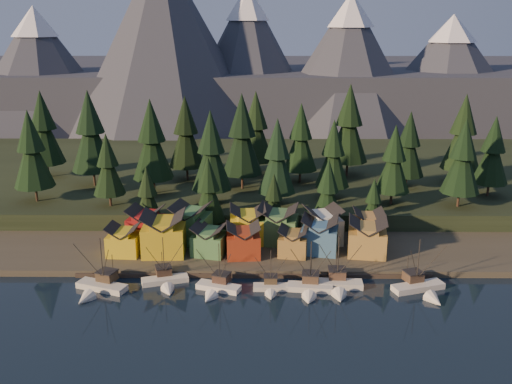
{
  "coord_description": "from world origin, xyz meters",
  "views": [
    {
      "loc": [
        1.34,
        -101.71,
        55.62
      ],
      "look_at": [
        0.41,
        30.0,
        15.51
      ],
      "focal_mm": 40.0,
      "sensor_mm": 36.0,
      "label": 1
    }
  ],
  "objects_px": {
    "boat_6": "(422,282)",
    "house_front_0": "(124,239)",
    "house_back_1": "(191,222)",
    "boat_0": "(98,281)",
    "boat_2": "(216,282)",
    "boat_5": "(338,279)",
    "house_back_0": "(146,224)",
    "boat_3": "(271,283)",
    "house_front_1": "(164,233)",
    "boat_4": "(310,282)",
    "boat_1": "(165,276)"
  },
  "relations": [
    {
      "from": "boat_1",
      "to": "boat_3",
      "type": "relative_size",
      "value": 1.17
    },
    {
      "from": "house_front_1",
      "to": "house_back_0",
      "type": "distance_m",
      "value": 9.9
    },
    {
      "from": "boat_4",
      "to": "house_back_0",
      "type": "bearing_deg",
      "value": 154.83
    },
    {
      "from": "boat_5",
      "to": "boat_6",
      "type": "relative_size",
      "value": 1.01
    },
    {
      "from": "boat_6",
      "to": "house_front_0",
      "type": "relative_size",
      "value": 1.62
    },
    {
      "from": "house_front_1",
      "to": "house_back_0",
      "type": "height_order",
      "value": "house_front_1"
    },
    {
      "from": "boat_2",
      "to": "house_front_1",
      "type": "bearing_deg",
      "value": 148.23
    },
    {
      "from": "boat_5",
      "to": "house_back_1",
      "type": "xyz_separation_m",
      "value": [
        -34.08,
        23.33,
        4.27
      ]
    },
    {
      "from": "boat_1",
      "to": "boat_6",
      "type": "height_order",
      "value": "boat_6"
    },
    {
      "from": "boat_2",
      "to": "boat_3",
      "type": "relative_size",
      "value": 1.17
    },
    {
      "from": "boat_3",
      "to": "boat_5",
      "type": "distance_m",
      "value": 14.47
    },
    {
      "from": "boat_4",
      "to": "boat_5",
      "type": "height_order",
      "value": "boat_5"
    },
    {
      "from": "boat_4",
      "to": "house_back_1",
      "type": "xyz_separation_m",
      "value": [
        -27.92,
        24.75,
        4.33
      ]
    },
    {
      "from": "boat_5",
      "to": "house_back_0",
      "type": "xyz_separation_m",
      "value": [
        -45.51,
        23.75,
        3.76
      ]
    },
    {
      "from": "boat_1",
      "to": "boat_4",
      "type": "bearing_deg",
      "value": -23.44
    },
    {
      "from": "boat_0",
      "to": "house_front_0",
      "type": "distance_m",
      "value": 17.08
    },
    {
      "from": "boat_6",
      "to": "boat_5",
      "type": "bearing_deg",
      "value": 157.93
    },
    {
      "from": "boat_2",
      "to": "house_back_0",
      "type": "xyz_separation_m",
      "value": [
        -19.55,
        24.99,
        3.98
      ]
    },
    {
      "from": "boat_2",
      "to": "boat_3",
      "type": "height_order",
      "value": "boat_2"
    },
    {
      "from": "house_front_0",
      "to": "house_back_0",
      "type": "bearing_deg",
      "value": 70.23
    },
    {
      "from": "boat_2",
      "to": "boat_4",
      "type": "height_order",
      "value": "boat_4"
    },
    {
      "from": "boat_4",
      "to": "house_front_1",
      "type": "height_order",
      "value": "house_front_1"
    },
    {
      "from": "boat_4",
      "to": "boat_6",
      "type": "bearing_deg",
      "value": 7.97
    },
    {
      "from": "boat_0",
      "to": "house_back_1",
      "type": "bearing_deg",
      "value": 76.07
    },
    {
      "from": "house_front_0",
      "to": "house_back_0",
      "type": "relative_size",
      "value": 0.83
    },
    {
      "from": "house_front_1",
      "to": "house_back_1",
      "type": "height_order",
      "value": "house_front_1"
    },
    {
      "from": "house_front_1",
      "to": "house_back_1",
      "type": "xyz_separation_m",
      "value": [
        5.56,
        7.54,
        -0.17
      ]
    },
    {
      "from": "boat_2",
      "to": "boat_5",
      "type": "distance_m",
      "value": 25.99
    },
    {
      "from": "boat_2",
      "to": "boat_6",
      "type": "bearing_deg",
      "value": 19.53
    },
    {
      "from": "boat_1",
      "to": "boat_3",
      "type": "xyz_separation_m",
      "value": [
        22.86,
        -2.95,
        -0.18
      ]
    },
    {
      "from": "boat_5",
      "to": "house_front_0",
      "type": "bearing_deg",
      "value": 165.35
    },
    {
      "from": "boat_0",
      "to": "house_back_0",
      "type": "height_order",
      "value": "boat_0"
    },
    {
      "from": "house_back_1",
      "to": "house_front_0",
      "type": "bearing_deg",
      "value": -137.94
    },
    {
      "from": "boat_1",
      "to": "house_back_1",
      "type": "distance_m",
      "value": 21.97
    },
    {
      "from": "boat_2",
      "to": "boat_5",
      "type": "relative_size",
      "value": 0.9
    },
    {
      "from": "house_front_1",
      "to": "house_back_1",
      "type": "relative_size",
      "value": 0.95
    },
    {
      "from": "boat_6",
      "to": "house_back_0",
      "type": "relative_size",
      "value": 1.34
    },
    {
      "from": "boat_5",
      "to": "boat_4",
      "type": "bearing_deg",
      "value": -164.38
    },
    {
      "from": "boat_4",
      "to": "boat_0",
      "type": "bearing_deg",
      "value": -172.57
    },
    {
      "from": "boat_6",
      "to": "house_front_0",
      "type": "xyz_separation_m",
      "value": [
        -66.75,
        16.49,
        3.1
      ]
    },
    {
      "from": "boat_0",
      "to": "boat_2",
      "type": "relative_size",
      "value": 1.11
    },
    {
      "from": "boat_3",
      "to": "house_back_0",
      "type": "relative_size",
      "value": 1.04
    },
    {
      "from": "boat_3",
      "to": "boat_6",
      "type": "height_order",
      "value": "boat_6"
    },
    {
      "from": "boat_4",
      "to": "house_front_0",
      "type": "height_order",
      "value": "boat_4"
    },
    {
      "from": "boat_6",
      "to": "house_back_1",
      "type": "relative_size",
      "value": 1.17
    },
    {
      "from": "boat_3",
      "to": "boat_4",
      "type": "xyz_separation_m",
      "value": [
        8.28,
        -0.56,
        0.41
      ]
    },
    {
      "from": "boat_5",
      "to": "house_back_0",
      "type": "distance_m",
      "value": 51.47
    },
    {
      "from": "boat_3",
      "to": "boat_4",
      "type": "height_order",
      "value": "boat_4"
    },
    {
      "from": "house_front_0",
      "to": "boat_3",
      "type": "bearing_deg",
      "value": -21.22
    },
    {
      "from": "boat_3",
      "to": "boat_4",
      "type": "distance_m",
      "value": 8.31
    }
  ]
}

